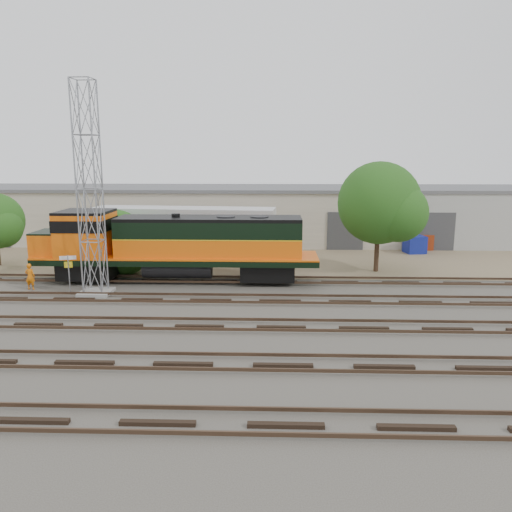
{
  "coord_description": "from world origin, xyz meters",
  "views": [
    {
      "loc": [
        3.55,
        -26.11,
        8.25
      ],
      "look_at": [
        2.53,
        4.0,
        2.2
      ],
      "focal_mm": 35.0,
      "sensor_mm": 36.0,
      "label": 1
    }
  ],
  "objects_px": {
    "worker": "(30,276)",
    "signal_tower": "(90,193)",
    "semi_trailer": "(188,228)",
    "locomotive": "(172,244)"
  },
  "relations": [
    {
      "from": "locomotive",
      "to": "signal_tower",
      "type": "distance_m",
      "value": 6.25
    },
    {
      "from": "worker",
      "to": "semi_trailer",
      "type": "bearing_deg",
      "value": -133.85
    },
    {
      "from": "worker",
      "to": "semi_trailer",
      "type": "relative_size",
      "value": 0.12
    },
    {
      "from": "worker",
      "to": "signal_tower",
      "type": "bearing_deg",
      "value": 171.3
    },
    {
      "from": "locomotive",
      "to": "semi_trailer",
      "type": "xyz_separation_m",
      "value": [
        0.08,
        6.05,
        0.19
      ]
    },
    {
      "from": "semi_trailer",
      "to": "locomotive",
      "type": "bearing_deg",
      "value": -85.74
    },
    {
      "from": "locomotive",
      "to": "worker",
      "type": "xyz_separation_m",
      "value": [
        -8.56,
        -2.22,
        -1.71
      ]
    },
    {
      "from": "locomotive",
      "to": "worker",
      "type": "bearing_deg",
      "value": -165.49
    },
    {
      "from": "worker",
      "to": "semi_trailer",
      "type": "distance_m",
      "value": 12.11
    },
    {
      "from": "worker",
      "to": "semi_trailer",
      "type": "height_order",
      "value": "semi_trailer"
    }
  ]
}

